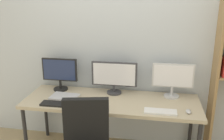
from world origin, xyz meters
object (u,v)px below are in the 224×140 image
at_px(monitor_center, 114,76).
at_px(keyboard_right, 160,112).
at_px(mouse_right_side, 106,107).
at_px(monitor_right, 173,78).
at_px(mouse_left_side, 188,111).
at_px(laptop_closed, 64,97).
at_px(desk, 111,104).
at_px(monitor_left, 60,72).
at_px(keyboard_left, 58,104).

height_order(monitor_center, keyboard_right, monitor_center).
relative_size(keyboard_right, mouse_right_side, 3.53).
xyz_separation_m(monitor_right, mouse_right_side, (-0.71, -0.43, -0.22)).
distance_m(mouse_left_side, laptop_closed, 1.42).
bearing_deg(laptop_closed, desk, 7.53).
distance_m(monitor_left, mouse_left_side, 1.61).
bearing_deg(monitor_center, mouse_right_side, -92.18).
bearing_deg(monitor_right, desk, -163.01).
bearing_deg(mouse_left_side, laptop_closed, 173.58).
xyz_separation_m(keyboard_right, mouse_left_side, (0.29, 0.04, 0.01)).
xyz_separation_m(keyboard_left, mouse_right_side, (0.54, 0.01, 0.01)).
distance_m(monitor_left, keyboard_left, 0.51).
height_order(desk, mouse_right_side, mouse_right_side).
height_order(monitor_right, laptop_closed, monitor_right).
xyz_separation_m(desk, monitor_center, (0.00, 0.21, 0.28)).
bearing_deg(mouse_left_side, monitor_left, 165.46).
xyz_separation_m(monitor_left, keyboard_left, (0.13, -0.44, -0.22)).
xyz_separation_m(monitor_center, laptop_closed, (-0.56, -0.24, -0.21)).
bearing_deg(monitor_left, monitor_center, 0.01).
bearing_deg(monitor_right, keyboard_right, -106.92).
bearing_deg(keyboard_right, monitor_right, 73.08).
distance_m(monitor_center, mouse_right_side, 0.48).
xyz_separation_m(monitor_center, mouse_right_side, (-0.02, -0.43, -0.21)).
bearing_deg(laptop_closed, monitor_center, 27.89).
bearing_deg(monitor_left, mouse_right_side, -32.68).
xyz_separation_m(desk, laptop_closed, (-0.56, -0.03, 0.07)).
height_order(monitor_right, mouse_left_side, monitor_right).
relative_size(monitor_left, keyboard_left, 1.14).
height_order(monitor_center, laptop_closed, monitor_center).
bearing_deg(mouse_left_side, keyboard_left, -178.28).
xyz_separation_m(mouse_right_side, laptop_closed, (-0.54, 0.19, -0.00)).
height_order(monitor_left, keyboard_right, monitor_left).
bearing_deg(monitor_center, desk, -90.00).
bearing_deg(monitor_right, mouse_left_side, -69.10).
bearing_deg(keyboard_right, desk, 157.67).
distance_m(monitor_left, keyboard_right, 1.35).
distance_m(monitor_right, mouse_left_side, 0.48).
height_order(desk, keyboard_right, keyboard_right).
distance_m(monitor_left, monitor_center, 0.69).
bearing_deg(monitor_left, monitor_right, 0.00).
distance_m(mouse_left_side, mouse_right_side, 0.86).
bearing_deg(desk, keyboard_left, -157.67).
bearing_deg(keyboard_right, mouse_right_side, 179.27).
height_order(keyboard_left, keyboard_right, same).
height_order(monitor_right, keyboard_left, monitor_right).
height_order(monitor_center, mouse_right_side, monitor_center).
height_order(monitor_right, keyboard_right, monitor_right).
xyz_separation_m(keyboard_left, mouse_left_side, (1.41, 0.04, 0.01)).
height_order(desk, keyboard_left, keyboard_left).
bearing_deg(monitor_right, mouse_right_side, -148.55).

